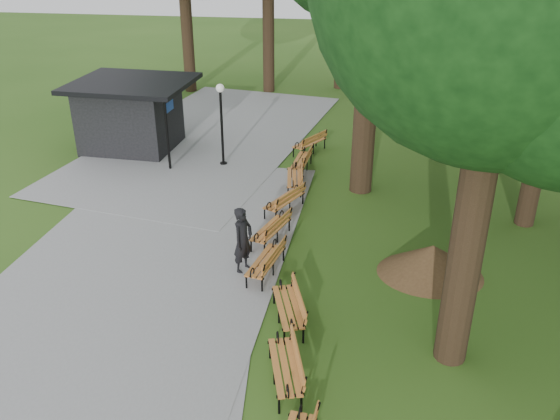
# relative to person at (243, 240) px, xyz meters

# --- Properties ---
(ground) EXTENTS (100.00, 100.00, 0.00)m
(ground) POSITION_rel_person_xyz_m (1.04, -3.42, -0.96)
(ground) COLOR #2D5418
(ground) RESTS_ON ground
(path) EXTENTS (12.00, 38.00, 0.06)m
(path) POSITION_rel_person_xyz_m (-2.96, -0.42, -0.93)
(path) COLOR gray
(path) RESTS_ON ground
(person) EXTENTS (0.70, 0.82, 1.92)m
(person) POSITION_rel_person_xyz_m (0.00, 0.00, 0.00)
(person) COLOR black
(person) RESTS_ON ground
(kiosk) EXTENTS (4.87, 4.29, 2.93)m
(kiosk) POSITION_rel_person_xyz_m (-6.68, 8.93, 0.51)
(kiosk) COLOR black
(kiosk) RESTS_ON ground
(lamp_post) EXTENTS (0.32, 0.32, 3.25)m
(lamp_post) POSITION_rel_person_xyz_m (-2.41, 7.58, 1.37)
(lamp_post) COLOR black
(lamp_post) RESTS_ON ground
(dirt_mound) EXTENTS (2.41, 2.41, 0.90)m
(dirt_mound) POSITION_rel_person_xyz_m (5.09, 0.59, -0.51)
(dirt_mound) COLOR #47301C
(dirt_mound) RESTS_ON ground
(bench_2) EXTENTS (1.13, 2.00, 0.88)m
(bench_2) POSITION_rel_person_xyz_m (1.75, -4.19, -0.52)
(bench_2) COLOR #C16D2C
(bench_2) RESTS_ON ground
(bench_3) EXTENTS (1.18, 2.00, 0.88)m
(bench_3) POSITION_rel_person_xyz_m (1.53, -2.12, -0.52)
(bench_3) COLOR #C16D2C
(bench_3) RESTS_ON ground
(bench_4) EXTENTS (1.01, 1.99, 0.88)m
(bench_4) POSITION_rel_person_xyz_m (0.64, -0.13, -0.52)
(bench_4) COLOR #C16D2C
(bench_4) RESTS_ON ground
(bench_5) EXTENTS (1.19, 2.00, 0.88)m
(bench_5) POSITION_rel_person_xyz_m (0.48, 1.70, -0.52)
(bench_5) COLOR #C16D2C
(bench_5) RESTS_ON ground
(bench_6) EXTENTS (1.38, 1.99, 0.88)m
(bench_6) POSITION_rel_person_xyz_m (0.59, 3.75, -0.52)
(bench_6) COLOR #C16D2C
(bench_6) RESTS_ON ground
(bench_7) EXTENTS (0.89, 1.97, 0.88)m
(bench_7) POSITION_rel_person_xyz_m (0.67, 5.69, -0.52)
(bench_7) COLOR #C16D2C
(bench_7) RESTS_ON ground
(bench_8) EXTENTS (0.80, 1.95, 0.88)m
(bench_8) POSITION_rel_person_xyz_m (0.73, 7.42, -0.52)
(bench_8) COLOR #C16D2C
(bench_8) RESTS_ON ground
(bench_9) EXTENTS (1.48, 1.97, 0.88)m
(bench_9) POSITION_rel_person_xyz_m (0.82, 9.45, -0.52)
(bench_9) COLOR #C16D2C
(bench_9) RESTS_ON ground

